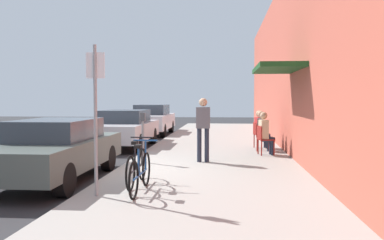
{
  "coord_description": "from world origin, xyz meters",
  "views": [
    {
      "loc": [
        2.63,
        -9.41,
        1.8
      ],
      "look_at": [
        1.31,
        6.01,
        0.98
      ],
      "focal_mm": 37.57,
      "sensor_mm": 36.0,
      "label": 1
    }
  ],
  "objects_px": {
    "parked_car_2": "(152,119)",
    "street_sign": "(95,108)",
    "cafe_chair_2": "(259,133)",
    "parking_meter": "(143,134)",
    "bicycle_1": "(140,173)",
    "seated_patron_2": "(261,128)",
    "seated_patron_0": "(265,132)",
    "pedestrian_standing": "(203,124)",
    "parked_car_0": "(55,149)",
    "cafe_chair_0": "(263,138)",
    "parked_car_1": "(125,128)",
    "bicycle_0": "(137,167)",
    "cafe_chair_1": "(261,135)",
    "seated_patron_1": "(263,129)"
  },
  "relations": [
    {
      "from": "seated_patron_2",
      "to": "pedestrian_standing",
      "type": "bearing_deg",
      "value": -119.27
    },
    {
      "from": "parking_meter",
      "to": "street_sign",
      "type": "height_order",
      "value": "street_sign"
    },
    {
      "from": "pedestrian_standing",
      "to": "cafe_chair_0",
      "type": "bearing_deg",
      "value": 41.13
    },
    {
      "from": "parked_car_2",
      "to": "seated_patron_0",
      "type": "relative_size",
      "value": 3.41
    },
    {
      "from": "bicycle_0",
      "to": "cafe_chair_2",
      "type": "xyz_separation_m",
      "value": [
        2.84,
        6.17,
        0.14
      ]
    },
    {
      "from": "parked_car_2",
      "to": "parking_meter",
      "type": "bearing_deg",
      "value": -80.76
    },
    {
      "from": "parked_car_0",
      "to": "parking_meter",
      "type": "distance_m",
      "value": 2.49
    },
    {
      "from": "parked_car_1",
      "to": "bicycle_0",
      "type": "distance_m",
      "value": 7.2
    },
    {
      "from": "cafe_chair_2",
      "to": "parking_meter",
      "type": "bearing_deg",
      "value": -134.09
    },
    {
      "from": "parked_car_0",
      "to": "seated_patron_2",
      "type": "relative_size",
      "value": 3.41
    },
    {
      "from": "parking_meter",
      "to": "cafe_chair_0",
      "type": "xyz_separation_m",
      "value": [
        3.3,
        1.74,
        -0.26
      ]
    },
    {
      "from": "bicycle_0",
      "to": "seated_patron_0",
      "type": "bearing_deg",
      "value": 57.34
    },
    {
      "from": "parked_car_2",
      "to": "street_sign",
      "type": "bearing_deg",
      "value": -83.51
    },
    {
      "from": "bicycle_0",
      "to": "bicycle_1",
      "type": "xyz_separation_m",
      "value": [
        0.2,
        -0.58,
        0.0
      ]
    },
    {
      "from": "parked_car_0",
      "to": "seated_patron_0",
      "type": "xyz_separation_m",
      "value": [
        4.91,
        3.69,
        0.11
      ]
    },
    {
      "from": "parked_car_1",
      "to": "seated_patron_2",
      "type": "relative_size",
      "value": 3.41
    },
    {
      "from": "cafe_chair_1",
      "to": "seated_patron_1",
      "type": "distance_m",
      "value": 0.2
    },
    {
      "from": "parked_car_1",
      "to": "cafe_chair_2",
      "type": "xyz_separation_m",
      "value": [
        4.85,
        -0.74,
        -0.1
      ]
    },
    {
      "from": "parked_car_0",
      "to": "street_sign",
      "type": "distance_m",
      "value": 2.47
    },
    {
      "from": "parking_meter",
      "to": "bicycle_0",
      "type": "distance_m",
      "value": 2.83
    },
    {
      "from": "parked_car_2",
      "to": "cafe_chair_0",
      "type": "xyz_separation_m",
      "value": [
        4.85,
        -7.78,
        -0.15
      ]
    },
    {
      "from": "parked_car_2",
      "to": "street_sign",
      "type": "xyz_separation_m",
      "value": [
        1.5,
        -13.19,
        0.87
      ]
    },
    {
      "from": "parked_car_2",
      "to": "seated_patron_2",
      "type": "height_order",
      "value": "parked_car_2"
    },
    {
      "from": "street_sign",
      "to": "seated_patron_0",
      "type": "distance_m",
      "value": 6.45
    },
    {
      "from": "bicycle_1",
      "to": "seated_patron_2",
      "type": "xyz_separation_m",
      "value": [
        2.7,
        6.76,
        0.34
      ]
    },
    {
      "from": "cafe_chair_1",
      "to": "cafe_chair_0",
      "type": "bearing_deg",
      "value": -89.93
    },
    {
      "from": "parked_car_2",
      "to": "parking_meter",
      "type": "height_order",
      "value": "parked_car_2"
    },
    {
      "from": "parked_car_0",
      "to": "street_sign",
      "type": "height_order",
      "value": "street_sign"
    },
    {
      "from": "seated_patron_2",
      "to": "pedestrian_standing",
      "type": "distance_m",
      "value": 3.66
    },
    {
      "from": "parked_car_0",
      "to": "pedestrian_standing",
      "type": "xyz_separation_m",
      "value": [
        3.12,
        2.18,
        0.41
      ]
    },
    {
      "from": "parked_car_2",
      "to": "seated_patron_2",
      "type": "distance_m",
      "value": 7.83
    },
    {
      "from": "parking_meter",
      "to": "pedestrian_standing",
      "type": "distance_m",
      "value": 1.61
    },
    {
      "from": "seated_patron_0",
      "to": "pedestrian_standing",
      "type": "distance_m",
      "value": 2.36
    },
    {
      "from": "bicycle_1",
      "to": "parked_car_2",
      "type": "bearing_deg",
      "value": 99.72
    },
    {
      "from": "bicycle_1",
      "to": "parked_car_1",
      "type": "bearing_deg",
      "value": 106.4
    },
    {
      "from": "street_sign",
      "to": "cafe_chair_2",
      "type": "distance_m",
      "value": 7.89
    },
    {
      "from": "parked_car_0",
      "to": "pedestrian_standing",
      "type": "height_order",
      "value": "pedestrian_standing"
    },
    {
      "from": "cafe_chair_0",
      "to": "seated_patron_2",
      "type": "relative_size",
      "value": 0.67
    },
    {
      "from": "parked_car_2",
      "to": "cafe_chair_1",
      "type": "height_order",
      "value": "parked_car_2"
    },
    {
      "from": "bicycle_0",
      "to": "seated_patron_1",
      "type": "height_order",
      "value": "seated_patron_1"
    },
    {
      "from": "bicycle_0",
      "to": "cafe_chair_0",
      "type": "bearing_deg",
      "value": 57.81
    },
    {
      "from": "parked_car_1",
      "to": "parking_meter",
      "type": "height_order",
      "value": "parking_meter"
    },
    {
      "from": "parked_car_0",
      "to": "cafe_chair_0",
      "type": "distance_m",
      "value": 6.09
    },
    {
      "from": "parked_car_0",
      "to": "seated_patron_1",
      "type": "bearing_deg",
      "value": 43.44
    },
    {
      "from": "bicycle_0",
      "to": "cafe_chair_2",
      "type": "height_order",
      "value": "bicycle_0"
    },
    {
      "from": "street_sign",
      "to": "parked_car_0",
      "type": "bearing_deg",
      "value": 131.07
    },
    {
      "from": "parked_car_2",
      "to": "bicycle_1",
      "type": "height_order",
      "value": "parked_car_2"
    },
    {
      "from": "seated_patron_0",
      "to": "pedestrian_standing",
      "type": "relative_size",
      "value": 0.76
    },
    {
      "from": "bicycle_0",
      "to": "cafe_chair_0",
      "type": "relative_size",
      "value": 1.97
    },
    {
      "from": "pedestrian_standing",
      "to": "seated_patron_0",
      "type": "bearing_deg",
      "value": 40.39
    }
  ]
}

